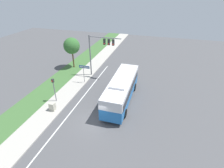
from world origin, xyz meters
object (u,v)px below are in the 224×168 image
at_px(signal_gantry, 100,48).
at_px(pedestrian_signal, 54,87).
at_px(bus, 121,88).
at_px(utility_cabinet, 52,107).
at_px(street_sign, 84,70).

distance_m(signal_gantry, pedestrian_signal, 9.49).
height_order(bus, utility_cabinet, bus).
xyz_separation_m(signal_gantry, street_sign, (-1.62, -2.79, -2.79)).
distance_m(signal_gantry, street_sign, 4.27).
distance_m(bus, street_sign, 7.29).
bearing_deg(street_sign, pedestrian_signal, -104.86).
height_order(street_sign, utility_cabinet, street_sign).
bearing_deg(pedestrian_signal, signal_gantry, 69.77).
height_order(bus, pedestrian_signal, pedestrian_signal).
relative_size(signal_gantry, street_sign, 2.29).
relative_size(bus, signal_gantry, 1.47).
bearing_deg(signal_gantry, bus, -49.55).
bearing_deg(utility_cabinet, bus, 31.36).
relative_size(pedestrian_signal, street_sign, 1.12).
bearing_deg(signal_gantry, street_sign, -120.14).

